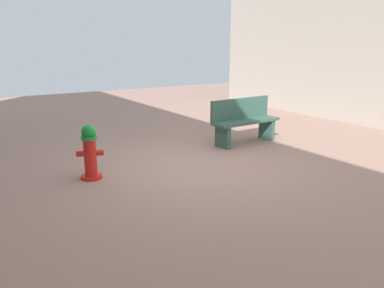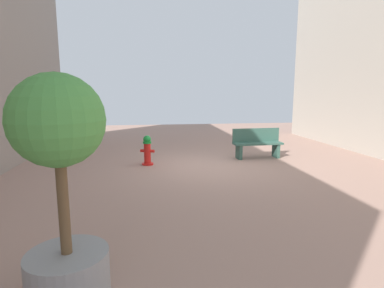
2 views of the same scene
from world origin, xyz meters
TOP-DOWN VIEW (x-y plane):
  - ground_plane at (0.00, 0.00)m, footprint 23.40×23.40m
  - fire_hydrant at (1.79, -0.44)m, footprint 0.42×0.40m
  - bench_near at (-1.74, -0.91)m, footprint 1.61×0.51m

SIDE VIEW (x-z plane):
  - ground_plane at x=0.00m, z-range 0.00..0.00m
  - fire_hydrant at x=1.79m, z-range 0.00..0.87m
  - bench_near at x=-1.74m, z-range 0.02..0.97m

